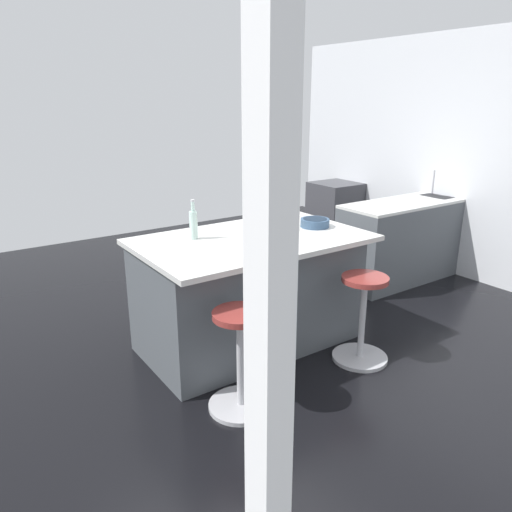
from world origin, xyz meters
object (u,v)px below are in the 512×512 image
at_px(oven_range, 335,214).
at_px(fruit_bowl, 315,222).
at_px(stool_middle, 240,364).
at_px(cutting_board, 273,229).
at_px(apple_green, 266,226).
at_px(water_bottle, 193,224).
at_px(stool_by_window, 362,321).
at_px(apple_red, 265,223).
at_px(apple_yellow, 287,224).
at_px(kitchen_island, 249,290).

xyz_separation_m(oven_range, fruit_bowl, (2.05, 1.89, 0.55)).
relative_size(stool_middle, fruit_bowl, 2.85).
xyz_separation_m(stool_middle, cutting_board, (-0.83, -0.77, 0.62)).
height_order(apple_green, water_bottle, water_bottle).
xyz_separation_m(oven_range, apple_green, (2.51, 1.81, 0.57)).
relative_size(stool_by_window, water_bottle, 2.26).
bearing_deg(stool_by_window, apple_green, -62.20).
distance_m(oven_range, fruit_bowl, 2.84).
bearing_deg(water_bottle, cutting_board, 167.11).
distance_m(oven_range, cutting_board, 3.05).
relative_size(apple_green, fruit_bowl, 0.31).
distance_m(stool_by_window, fruit_bowl, 0.94).
distance_m(apple_red, fruit_bowl, 0.44).
bearing_deg(apple_green, cutting_board, -166.62).
distance_m(stool_middle, apple_yellow, 1.33).
relative_size(oven_range, apple_green, 11.45).
xyz_separation_m(kitchen_island, stool_by_window, (-0.57, 0.74, -0.15)).
height_order(apple_yellow, apple_red, apple_yellow).
distance_m(stool_by_window, apple_green, 1.08).
bearing_deg(kitchen_island, apple_red, -155.64).
bearing_deg(stool_middle, cutting_board, -137.27).
bearing_deg(stool_middle, kitchen_island, -127.58).
height_order(stool_by_window, water_bottle, water_bottle).
distance_m(kitchen_island, water_bottle, 0.74).
bearing_deg(cutting_board, stool_middle, 42.73).
bearing_deg(kitchen_island, fruit_bowl, 173.32).
bearing_deg(apple_red, fruit_bowl, 155.94).
relative_size(stool_by_window, cutting_board, 1.96).
relative_size(stool_by_window, fruit_bowl, 2.85).
relative_size(cutting_board, apple_green, 4.71).
bearing_deg(stool_middle, apple_red, -133.46).
bearing_deg(apple_green, stool_middle, 45.10).
bearing_deg(apple_red, oven_range, -145.05).
bearing_deg(oven_range, kitchen_island, 34.12).
height_order(stool_by_window, fruit_bowl, fruit_bowl).
xyz_separation_m(oven_range, cutting_board, (2.42, 1.79, 0.52)).
distance_m(kitchen_island, apple_green, 0.56).
bearing_deg(water_bottle, apple_yellow, 162.98).
bearing_deg(oven_range, apple_green, 35.83).
height_order(oven_range, stool_middle, oven_range).
bearing_deg(stool_by_window, oven_range, -129.56).
bearing_deg(fruit_bowl, stool_middle, 29.05).
distance_m(kitchen_island, stool_middle, 0.94).
distance_m(cutting_board, apple_yellow, 0.12).
relative_size(kitchen_island, apple_red, 24.71).
distance_m(apple_green, apple_yellow, 0.18).
height_order(kitchen_island, fruit_bowl, fruit_bowl).
xyz_separation_m(stool_middle, apple_red, (-0.80, -0.84, 0.67)).
bearing_deg(kitchen_island, cutting_board, -173.90).
bearing_deg(fruit_bowl, apple_yellow, -5.12).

